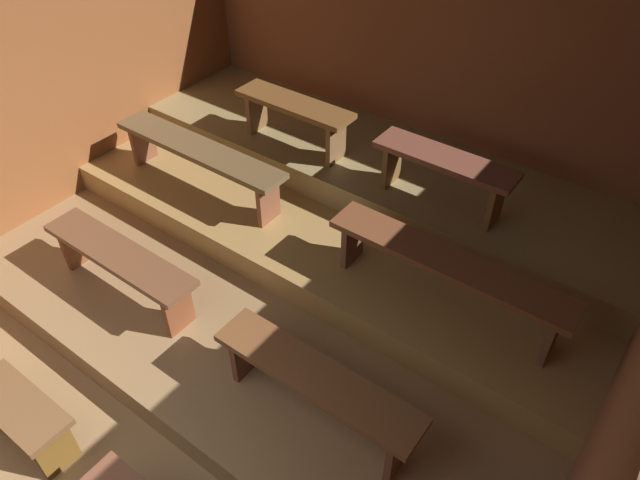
{
  "coord_description": "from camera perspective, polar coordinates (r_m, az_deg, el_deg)",
  "views": [
    {
      "loc": [
        2.35,
        0.07,
        3.84
      ],
      "look_at": [
        0.13,
        3.08,
        0.59
      ],
      "focal_mm": 32.72,
      "sensor_mm": 36.0,
      "label": 1
    }
  ],
  "objects": [
    {
      "name": "ground",
      "position": [
        5.12,
        -5.48,
        -8.51
      ],
      "size": [
        5.9,
        5.69,
        0.08
      ],
      "primitive_type": "cube",
      "color": "#987248"
    },
    {
      "name": "wall_back",
      "position": [
        5.97,
        9.85,
        15.03
      ],
      "size": [
        5.9,
        0.06,
        2.56
      ],
      "primitive_type": "cube",
      "color": "brown",
      "rests_on": "ground"
    },
    {
      "name": "wall_left",
      "position": [
        6.05,
        -25.67,
        11.89
      ],
      "size": [
        0.06,
        5.69,
        2.56
      ],
      "primitive_type": "cube",
      "color": "brown",
      "rests_on": "ground"
    },
    {
      "name": "wall_right",
      "position": [
        3.5,
        27.84,
        -12.65
      ],
      "size": [
        0.06,
        5.69,
        2.56
      ],
      "primitive_type": "cube",
      "color": "brown",
      "rests_on": "ground"
    },
    {
      "name": "platform_lower",
      "position": [
        5.31,
        -1.36,
        -3.36
      ],
      "size": [
        5.1,
        3.69,
        0.26
      ],
      "primitive_type": "cube",
      "color": "#926E48",
      "rests_on": "ground"
    },
    {
      "name": "platform_middle",
      "position": [
        5.56,
        2.95,
        2.59
      ],
      "size": [
        5.1,
        2.3,
        0.26
      ],
      "primitive_type": "cube",
      "color": "#9E7842",
      "rests_on": "platform_lower"
    },
    {
      "name": "platform_upper",
      "position": [
        5.75,
        5.81,
        7.06
      ],
      "size": [
        5.1,
        1.32,
        0.26
      ],
      "primitive_type": "cube",
      "color": "olive",
      "rests_on": "platform_middle"
    },
    {
      "name": "bench_floor_left",
      "position": [
        4.62,
        -27.12,
        -14.93
      ],
      "size": [
        0.82,
        0.33,
        0.47
      ],
      "color": "brown",
      "rests_on": "ground"
    },
    {
      "name": "bench_lower_left",
      "position": [
        4.98,
        -18.99,
        -1.92
      ],
      "size": [
        1.52,
        0.33,
        0.47
      ],
      "color": "brown",
      "rests_on": "platform_lower"
    },
    {
      "name": "bench_lower_right",
      "position": [
        3.93,
        -0.35,
        -13.82
      ],
      "size": [
        1.52,
        0.33,
        0.47
      ],
      "color": "brown",
      "rests_on": "platform_lower"
    },
    {
      "name": "bench_middle_left",
      "position": [
        5.57,
        -11.76,
        8.19
      ],
      "size": [
        1.89,
        0.33,
        0.47
      ],
      "color": "brown",
      "rests_on": "platform_middle"
    },
    {
      "name": "bench_middle_right",
      "position": [
        4.36,
        12.34,
        -2.64
      ],
      "size": [
        1.89,
        0.33,
        0.47
      ],
      "color": "brown",
      "rests_on": "platform_middle"
    },
    {
      "name": "bench_upper_left",
      "position": [
        5.66,
        -2.53,
        12.42
      ],
      "size": [
        1.21,
        0.33,
        0.47
      ],
      "color": "brown",
      "rests_on": "platform_upper"
    },
    {
      "name": "bench_upper_right",
      "position": [
        4.96,
        12.03,
        6.98
      ],
      "size": [
        1.21,
        0.33,
        0.47
      ],
      "color": "brown",
      "rests_on": "platform_upper"
    }
  ]
}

